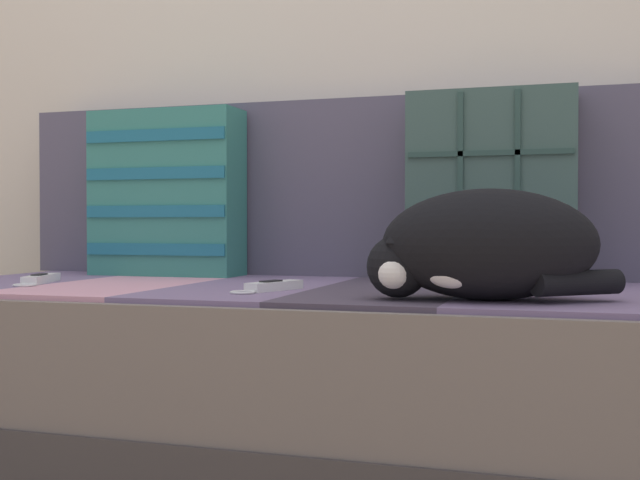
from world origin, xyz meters
TOP-DOWN VIEW (x-y plane):
  - couch at (0.00, 0.12)m, footprint 1.93×0.85m
  - sofa_backrest at (0.00, 0.48)m, footprint 1.89×0.14m
  - throw_pillow_quilted at (0.33, 0.33)m, footprint 0.38×0.14m
  - throw_pillow_striped at (-0.50, 0.33)m, footprint 0.40×0.14m
  - sleeping_cat at (0.36, -0.12)m, footprint 0.44×0.28m
  - game_remote_near at (-0.64, -0.00)m, footprint 0.10×0.21m
  - game_remote_far at (-0.06, -0.04)m, footprint 0.10×0.19m

SIDE VIEW (x-z plane):
  - couch at x=0.00m, z-range 0.00..0.44m
  - game_remote_far at x=-0.06m, z-range 0.44..0.46m
  - game_remote_near at x=-0.64m, z-range 0.44..0.46m
  - sleeping_cat at x=0.36m, z-range 0.43..0.63m
  - throw_pillow_striped at x=-0.50m, z-range 0.44..0.86m
  - throw_pillow_quilted at x=0.33m, z-range 0.44..0.87m
  - sofa_backrest at x=0.00m, z-range 0.44..0.89m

